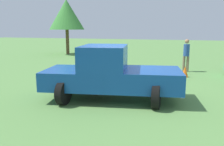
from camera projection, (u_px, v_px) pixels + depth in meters
ground_plane at (121, 95)px, 8.51m from camera, size 80.00×80.00×0.00m
pickup_truck at (109, 72)px, 7.86m from camera, size 2.73×4.69×1.80m
person_bystander at (186, 53)px, 12.85m from camera, size 0.36×0.36×1.77m
tree_back_right at (67, 15)px, 20.95m from camera, size 3.09×3.09×4.81m
traffic_cone at (185, 71)px, 11.56m from camera, size 0.32×0.32×0.55m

